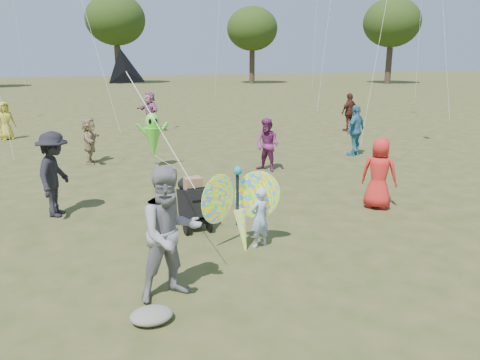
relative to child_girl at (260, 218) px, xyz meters
name	(u,v)px	position (x,y,z in m)	size (l,w,h in m)	color
ground	(279,261)	(0.08, -0.71, -0.57)	(160.00, 160.00, 0.00)	#51592B
child_girl	(260,218)	(0.00, 0.00, 0.00)	(0.41, 0.27, 1.14)	#A0B6E3
adult_man	(170,234)	(-1.90, -1.34, 0.43)	(0.97, 0.75, 1.99)	gray
grey_bag	(151,315)	(-2.31, -1.93, -0.48)	(0.58, 0.48, 0.18)	gray
crowd_a	(379,173)	(3.44, 1.25, 0.26)	(0.81, 0.53, 1.67)	red
crowd_b	(55,174)	(-3.63, 3.10, 0.38)	(1.22, 0.70, 1.90)	black
crowd_c	(356,130)	(6.20, 6.60, 0.34)	(1.06, 0.44, 1.81)	teal
crowd_d	(90,140)	(-2.76, 8.33, 0.20)	(1.42, 0.45, 1.53)	tan
crowd_e	(267,145)	(2.38, 5.47, 0.25)	(0.79, 0.62, 1.63)	#792860
crowd_g	(5,121)	(-6.01, 14.24, 0.24)	(0.79, 0.51, 1.61)	gold
crowd_h	(349,112)	(8.99, 11.53, 0.32)	(1.04, 0.43, 1.78)	#51231B
crowd_j	(150,111)	(0.19, 14.98, 0.35)	(1.70, 0.54, 1.83)	#A55E83
jogging_stroller	(192,199)	(-0.94, 1.42, 0.05)	(0.55, 1.07, 1.09)	black
butterfly_kite	(239,207)	(-0.37, 0.09, 0.21)	(1.74, 0.75, 1.75)	red
delta_kite_rig	(126,72)	(-2.16, 0.99, 2.63)	(1.12, 2.57, 2.02)	black
alien_kite	(153,137)	(-0.87, 7.09, 0.40)	(1.12, 0.69, 1.74)	#5EE235
tree_line	(140,22)	(3.75, 44.28, 6.29)	(91.78, 33.60, 10.79)	#3A2D21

